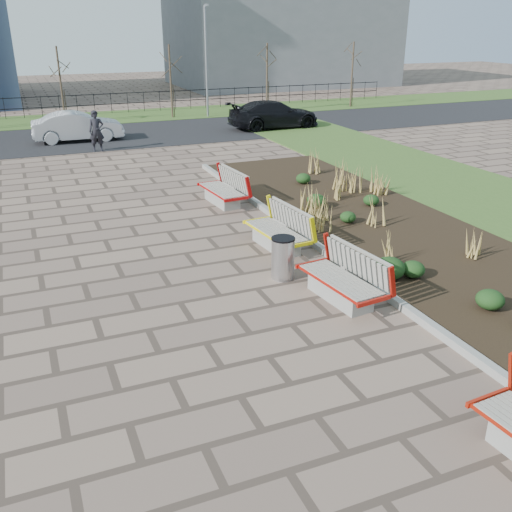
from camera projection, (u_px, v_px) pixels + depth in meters
name	position (u px, v px, depth m)	size (l,w,h in m)	color
ground	(240.00, 396.00, 8.53)	(120.00, 120.00, 0.00)	#766051
planting_bed	(393.00, 233.00, 15.00)	(4.50, 18.00, 0.10)	black
planting_curb	(315.00, 244.00, 14.16)	(0.16, 18.00, 0.15)	gray
grass_verge_far	(63.00, 120.00, 32.43)	(80.00, 5.00, 0.04)	#33511E
road	(75.00, 139.00, 27.31)	(80.00, 7.00, 0.02)	black
bench_b	(341.00, 277.00, 11.31)	(0.90, 2.10, 1.00)	#A8130B
bench_c	(276.00, 229.00, 13.95)	(0.90, 2.10, 1.00)	#FFE90D
bench_d	(222.00, 188.00, 17.37)	(0.90, 2.10, 1.00)	#AF0B0B
litter_bin	(283.00, 259.00, 12.30)	(0.50, 0.50, 0.92)	#B2B2B7
pedestrian	(96.00, 131.00, 24.36)	(0.63, 0.42, 1.73)	black
car_silver	(78.00, 126.00, 26.48)	(1.43, 4.09, 1.35)	#A1A3A9
car_black	(274.00, 114.00, 29.74)	(1.97, 4.83, 1.40)	black
tree_c	(61.00, 86.00, 30.38)	(1.40, 1.40, 4.00)	#4C3D2D
tree_d	(171.00, 82.00, 32.51)	(1.40, 1.40, 4.00)	#4C3D2D
tree_e	(267.00, 78.00, 34.64)	(1.40, 1.40, 4.00)	#4C3D2D
tree_f	(352.00, 75.00, 36.77)	(1.40, 1.40, 4.00)	#4C3D2D
lamp_east	(206.00, 63.00, 32.41)	(0.24, 0.60, 6.00)	gray
railing_fence	(59.00, 106.00, 33.47)	(44.00, 0.10, 1.20)	black
building_grey	(280.00, 24.00, 49.59)	(18.00, 12.00, 10.00)	slate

